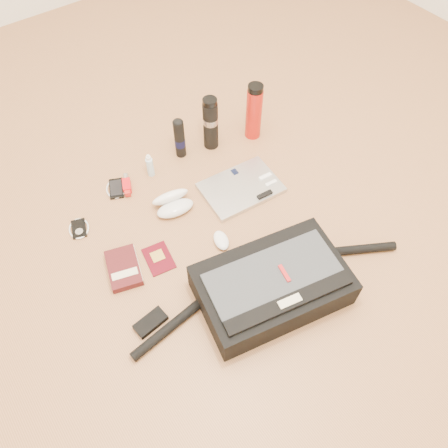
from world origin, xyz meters
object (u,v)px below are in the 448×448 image
(book, at_px, (124,268))
(thermos_red, at_px, (254,112))
(messenger_bag, at_px, (271,285))
(laptop, at_px, (241,188))
(thermos_black, at_px, (211,123))

(book, height_order, thermos_red, thermos_red)
(messenger_bag, relative_size, laptop, 3.04)
(book, xyz_separation_m, thermos_red, (0.83, 0.29, 0.12))
(thermos_black, bearing_deg, thermos_red, -16.76)
(laptop, xyz_separation_m, thermos_red, (0.25, 0.23, 0.12))
(laptop, height_order, book, same)
(book, distance_m, thermos_red, 0.89)
(book, xyz_separation_m, thermos_black, (0.64, 0.35, 0.11))
(messenger_bag, xyz_separation_m, book, (-0.37, 0.39, -0.05))
(thermos_black, xyz_separation_m, thermos_red, (0.19, -0.06, 0.01))
(messenger_bag, distance_m, thermos_red, 0.82)
(messenger_bag, bearing_deg, thermos_black, 82.03)
(messenger_bag, bearing_deg, book, 145.21)
(messenger_bag, distance_m, book, 0.54)
(thermos_black, relative_size, thermos_red, 0.94)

